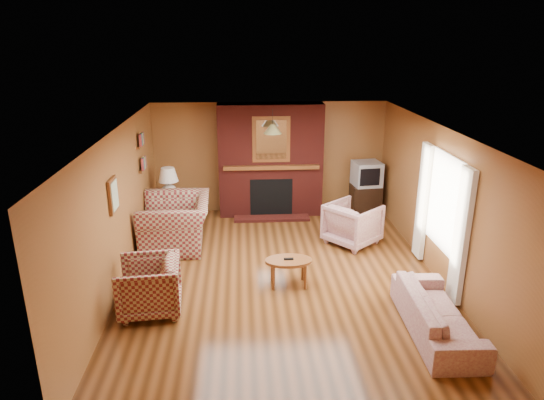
{
  "coord_description": "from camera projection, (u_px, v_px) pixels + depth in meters",
  "views": [
    {
      "loc": [
        -0.61,
        -7.03,
        3.73
      ],
      "look_at": [
        -0.12,
        0.6,
        1.12
      ],
      "focal_mm": 32.0,
      "sensor_mm": 36.0,
      "label": 1
    }
  ],
  "objects": [
    {
      "name": "botanical_print",
      "position": [
        113.0,
        195.0,
        6.95
      ],
      "size": [
        0.05,
        0.4,
        0.5
      ],
      "color": "brown",
      "rests_on": "wall_left"
    },
    {
      "name": "window_right",
      "position": [
        441.0,
        213.0,
        7.48
      ],
      "size": [
        0.1,
        1.85,
        2.0
      ],
      "color": "beige",
      "rests_on": "wall_right"
    },
    {
      "name": "floor",
      "position": [
        282.0,
        277.0,
        7.88
      ],
      "size": [
        6.5,
        6.5,
        0.0
      ],
      "primitive_type": "plane",
      "color": "#43240E",
      "rests_on": "ground"
    },
    {
      "name": "coffee_table",
      "position": [
        289.0,
        263.0,
        7.51
      ],
      "size": [
        0.73,
        0.45,
        0.46
      ],
      "color": "brown",
      "rests_on": "floor"
    },
    {
      "name": "side_table",
      "position": [
        171.0,
        212.0,
        9.98
      ],
      "size": [
        0.44,
        0.44,
        0.55
      ],
      "primitive_type": "cube",
      "rotation": [
        0.0,
        0.0,
        -0.08
      ],
      "color": "brown",
      "rests_on": "floor"
    },
    {
      "name": "bookshelf",
      "position": [
        143.0,
        152.0,
        8.99
      ],
      "size": [
        0.09,
        0.55,
        0.71
      ],
      "color": "brown",
      "rests_on": "wall_left"
    },
    {
      "name": "wall_back",
      "position": [
        270.0,
        157.0,
        10.56
      ],
      "size": [
        6.5,
        0.0,
        6.5
      ],
      "primitive_type": "plane",
      "rotation": [
        1.57,
        0.0,
        0.0
      ],
      "color": "#945B2D",
      "rests_on": "floor"
    },
    {
      "name": "floral_armchair",
      "position": [
        353.0,
        224.0,
        9.04
      ],
      "size": [
        1.21,
        1.21,
        0.79
      ],
      "primitive_type": "imported",
      "rotation": [
        0.0,
        0.0,
        2.27
      ],
      "color": "#C2AF96",
      "rests_on": "floor"
    },
    {
      "name": "table_lamp",
      "position": [
        168.0,
        182.0,
        9.77
      ],
      "size": [
        0.4,
        0.4,
        0.66
      ],
      "color": "silver",
      "rests_on": "side_table"
    },
    {
      "name": "pendant_light",
      "position": [
        273.0,
        129.0,
        9.41
      ],
      "size": [
        0.36,
        0.36,
        0.48
      ],
      "color": "black",
      "rests_on": "ceiling"
    },
    {
      "name": "floral_sofa",
      "position": [
        437.0,
        313.0,
        6.34
      ],
      "size": [
        0.8,
        1.88,
        0.54
      ],
      "primitive_type": "imported",
      "rotation": [
        0.0,
        0.0,
        1.53
      ],
      "color": "#C2AF96",
      "rests_on": "floor"
    },
    {
      "name": "tv_stand",
      "position": [
        365.0,
        200.0,
        10.54
      ],
      "size": [
        0.62,
        0.56,
        0.66
      ],
      "primitive_type": "cube",
      "rotation": [
        0.0,
        0.0,
        -0.01
      ],
      "color": "black",
      "rests_on": "floor"
    },
    {
      "name": "fireplace",
      "position": [
        271.0,
        161.0,
        10.32
      ],
      "size": [
        2.2,
        0.82,
        2.4
      ],
      "color": "#531712",
      "rests_on": "floor"
    },
    {
      "name": "wall_front",
      "position": [
        312.0,
        327.0,
        4.43
      ],
      "size": [
        6.5,
        0.0,
        6.5
      ],
      "primitive_type": "plane",
      "rotation": [
        -1.57,
        0.0,
        0.0
      ],
      "color": "#945B2D",
      "rests_on": "floor"
    },
    {
      "name": "plaid_armchair",
      "position": [
        149.0,
        286.0,
        6.79
      ],
      "size": [
        0.93,
        0.91,
        0.78
      ],
      "primitive_type": "imported",
      "rotation": [
        0.0,
        0.0,
        -1.48
      ],
      "color": "maroon",
      "rests_on": "floor"
    },
    {
      "name": "plaid_loveseat",
      "position": [
        176.0,
        223.0,
        8.9
      ],
      "size": [
        1.29,
        1.46,
        0.92
      ],
      "primitive_type": "imported",
      "rotation": [
        0.0,
        0.0,
        -1.53
      ],
      "color": "maroon",
      "rests_on": "floor"
    },
    {
      "name": "wall_right",
      "position": [
        440.0,
        204.0,
        7.65
      ],
      "size": [
        0.0,
        6.5,
        6.5
      ],
      "primitive_type": "plane",
      "rotation": [
        1.57,
        0.0,
        -1.57
      ],
      "color": "#945B2D",
      "rests_on": "floor"
    },
    {
      "name": "crt_tv",
      "position": [
        367.0,
        174.0,
        10.35
      ],
      "size": [
        0.62,
        0.61,
        0.51
      ],
      "color": "#A0A3A8",
      "rests_on": "tv_stand"
    },
    {
      "name": "wall_left",
      "position": [
        118.0,
        211.0,
        7.34
      ],
      "size": [
        0.0,
        6.5,
        6.5
      ],
      "primitive_type": "plane",
      "rotation": [
        1.57,
        0.0,
        1.57
      ],
      "color": "#945B2D",
      "rests_on": "floor"
    },
    {
      "name": "ceiling",
      "position": [
        283.0,
        131.0,
        7.11
      ],
      "size": [
        6.5,
        6.5,
        0.0
      ],
      "primitive_type": "plane",
      "rotation": [
        3.14,
        0.0,
        0.0
      ],
      "color": "white",
      "rests_on": "wall_back"
    }
  ]
}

